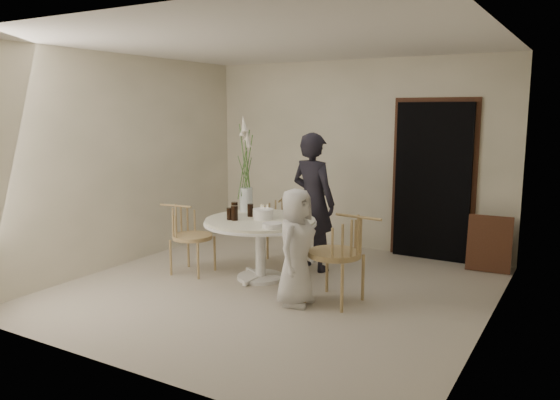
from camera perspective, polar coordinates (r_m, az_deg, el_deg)
The scene contains 18 objects.
ground at distance 6.24m, azimuth -0.52°, elevation -9.30°, with size 4.50×4.50×0.00m, color #C0B5A4.
room_shell at distance 5.92m, azimuth -0.55°, elevation 5.72°, with size 4.50×4.50×4.50m.
doorway at distance 7.56m, azimuth 15.66°, elevation 1.84°, with size 1.00×0.10×2.10m, color black.
door_trim at distance 7.59m, azimuth 15.76°, elevation 2.33°, with size 1.12×0.03×2.22m, color #512C1B.
table at distance 6.45m, azimuth -2.07°, elevation -2.99°, with size 1.33×1.33×0.73m.
picture_frame at distance 7.30m, azimuth 21.03°, elevation -4.30°, with size 0.53×0.04×0.71m, color #512C1B.
chair_far at distance 7.22m, azimuth 0.04°, elevation -2.23°, with size 0.56×0.59×0.84m.
chair_right at distance 5.64m, azimuth 6.92°, elevation -4.79°, with size 0.61×0.57×0.97m.
chair_left at distance 6.85m, azimuth -9.99°, elevation -2.97°, with size 0.54×0.51×0.85m.
girl at distance 6.82m, azimuth 3.48°, elevation -0.20°, with size 0.63×0.41×1.73m, color black.
boy at distance 5.62m, azimuth 1.68°, elevation -4.95°, with size 0.60×0.39×1.22m, color silver.
birthday_cake at distance 6.44m, azimuth -1.78°, elevation -1.45°, with size 0.24×0.24×0.17m.
cola_tumbler_a at distance 6.40m, azimuth -5.30°, elevation -1.45°, with size 0.07×0.07×0.14m, color black.
cola_tumbler_b at distance 6.36m, azimuth -4.79°, elevation -1.36°, with size 0.08×0.08×0.17m, color black.
cola_tumbler_c at distance 6.63m, azimuth -4.77°, elevation -0.94°, with size 0.08×0.08×0.17m, color black.
cola_tumbler_d at distance 6.57m, azimuth -3.12°, elevation -1.08°, with size 0.07×0.07×0.15m, color black.
plate_stack at distance 5.94m, azimuth -0.83°, elevation -2.68°, with size 0.21×0.21×0.05m, color white.
flower_vase at distance 6.84m, azimuth -3.59°, elevation 2.62°, with size 0.16×0.16×1.20m.
Camera 1 is at (3.02, -5.07, 2.01)m, focal length 35.00 mm.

